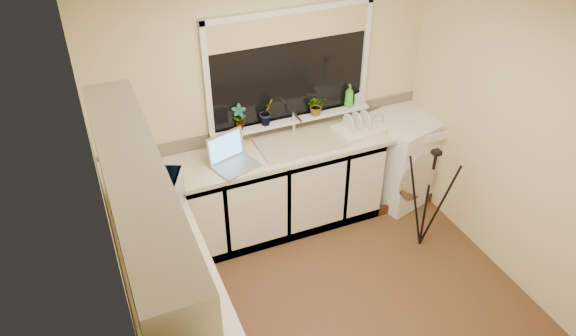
{
  "coord_description": "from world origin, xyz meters",
  "views": [
    {
      "loc": [
        -1.59,
        -2.69,
        3.6
      ],
      "look_at": [
        -0.21,
        0.55,
        1.15
      ],
      "focal_mm": 33.83,
      "sensor_mm": 36.0,
      "label": 1
    }
  ],
  "objects": [
    {
      "name": "laptop",
      "position": [
        -0.5,
        1.13,
        0.97
      ],
      "size": [
        0.45,
        0.41,
        0.28
      ],
      "rotation": [
        0.0,
        0.0,
        0.31
      ],
      "color": "#9999A0",
      "rests_on": "worktop_back"
    },
    {
      "name": "windowsill",
      "position": [
        0.2,
        1.43,
        1.04
      ],
      "size": [
        1.6,
        0.14,
        0.03
      ],
      "primitive_type": "cube",
      "color": "white",
      "rests_on": "wall_back"
    },
    {
      "name": "splashback_back",
      "position": [
        0.0,
        1.49,
        0.97
      ],
      "size": [
        3.2,
        0.02,
        0.14
      ],
      "primitive_type": "cube",
      "color": "beige",
      "rests_on": "wall_back"
    },
    {
      "name": "splashback_left",
      "position": [
        -1.59,
        -0.3,
        1.12
      ],
      "size": [
        0.02,
        2.4,
        0.45
      ],
      "primitive_type": "cube",
      "color": "beige",
      "rests_on": "wall_left"
    },
    {
      "name": "upper_cabinet",
      "position": [
        -1.44,
        -0.45,
        1.8
      ],
      "size": [
        0.28,
        1.9,
        0.7
      ],
      "primitive_type": "cube",
      "color": "silver",
      "rests_on": "wall_left"
    },
    {
      "name": "wall_back",
      "position": [
        0.0,
        1.5,
        1.23
      ],
      "size": [
        3.2,
        0.0,
        3.2
      ],
      "primitive_type": "plane",
      "rotation": [
        1.57,
        0.0,
        0.0
      ],
      "color": "beige",
      "rests_on": "ground"
    },
    {
      "name": "plant_b",
      "position": [
        -0.06,
        1.42,
        1.18
      ],
      "size": [
        0.17,
        0.16,
        0.26
      ],
      "primitive_type": "imported",
      "rotation": [
        0.0,
        0.0,
        0.35
      ],
      "color": "#999999",
      "rests_on": "windowsill"
    },
    {
      "name": "washing_machine",
      "position": [
        1.33,
        1.17,
        0.47
      ],
      "size": [
        0.8,
        0.78,
        0.93
      ],
      "primitive_type": "cube",
      "rotation": [
        0.0,
        0.0,
        0.26
      ],
      "color": "white",
      "rests_on": "floor"
    },
    {
      "name": "sink",
      "position": [
        0.2,
        1.2,
        0.91
      ],
      "size": [
        0.82,
        0.46,
        0.03
      ],
      "primitive_type": "cube",
      "color": "tan",
      "rests_on": "worktop_back"
    },
    {
      "name": "plant_a",
      "position": [
        -0.32,
        1.42,
        1.18
      ],
      "size": [
        0.15,
        0.12,
        0.25
      ],
      "primitive_type": "imported",
      "rotation": [
        0.0,
        0.0,
        -0.23
      ],
      "color": "#999999",
      "rests_on": "windowsill"
    },
    {
      "name": "soap_bottle_green",
      "position": [
        0.81,
        1.43,
        1.17
      ],
      "size": [
        0.11,
        0.11,
        0.23
      ],
      "primitive_type": "imported",
      "rotation": [
        0.0,
        0.0,
        -0.3
      ],
      "color": "green",
      "rests_on": "windowsill"
    },
    {
      "name": "steel_jar",
      "position": [
        -1.32,
        -0.23,
        0.96
      ],
      "size": [
        0.08,
        0.08,
        0.11
      ],
      "primitive_type": "cylinder",
      "color": "silver",
      "rests_on": "worktop_left"
    },
    {
      "name": "faucet",
      "position": [
        0.2,
        1.38,
        1.02
      ],
      "size": [
        0.03,
        0.03,
        0.24
      ],
      "primitive_type": "cylinder",
      "color": "silver",
      "rests_on": "worktop_back"
    },
    {
      "name": "wall_left",
      "position": [
        -1.6,
        0.0,
        1.23
      ],
      "size": [
        0.0,
        3.0,
        3.0
      ],
      "primitive_type": "plane",
      "rotation": [
        1.57,
        0.0,
        1.57
      ],
      "color": "beige",
      "rests_on": "ground"
    },
    {
      "name": "kettle",
      "position": [
        -1.19,
        0.51,
        1.01
      ],
      "size": [
        0.16,
        0.16,
        0.22
      ],
      "primitive_type": "cylinder",
      "color": "white",
      "rests_on": "worktop_left"
    },
    {
      "name": "microwave",
      "position": [
        -1.29,
        0.63,
        1.06
      ],
      "size": [
        0.59,
        0.69,
        0.32
      ],
      "primitive_type": "imported",
      "rotation": [
        0.0,
        0.0,
        1.15
      ],
      "color": "white",
      "rests_on": "worktop_left"
    },
    {
      "name": "floor",
      "position": [
        0.0,
        0.0,
        0.0
      ],
      "size": [
        3.2,
        3.2,
        0.0
      ],
      "primitive_type": "plane",
      "color": "brown",
      "rests_on": "ground"
    },
    {
      "name": "tripod",
      "position": [
        1.11,
        0.39,
        0.54
      ],
      "size": [
        0.63,
        0.63,
        1.07
      ],
      "primitive_type": null,
      "rotation": [
        0.0,
        0.0,
        -0.23
      ],
      "color": "black",
      "rests_on": "floor"
    },
    {
      "name": "dish_rack",
      "position": [
        0.77,
        1.15,
        0.93
      ],
      "size": [
        0.48,
        0.39,
        0.07
      ],
      "primitive_type": "cube",
      "rotation": [
        0.0,
        0.0,
        0.13
      ],
      "color": "white",
      "rests_on": "worktop_back"
    },
    {
      "name": "ceiling",
      "position": [
        0.0,
        0.0,
        2.45
      ],
      "size": [
        3.2,
        3.2,
        0.0
      ],
      "primitive_type": "plane",
      "rotation": [
        3.14,
        0.0,
        0.0
      ],
      "color": "white",
      "rests_on": "ground"
    },
    {
      "name": "wall_right",
      "position": [
        1.6,
        0.0,
        1.23
      ],
      "size": [
        0.0,
        3.0,
        3.0
      ],
      "primitive_type": "plane",
      "rotation": [
        1.57,
        0.0,
        -1.57
      ],
      "color": "beige",
      "rests_on": "ground"
    },
    {
      "name": "soap_bottle_clear",
      "position": [
        0.92,
        1.41,
        1.14
      ],
      "size": [
        0.1,
        0.1,
        0.17
      ],
      "primitive_type": "imported",
      "rotation": [
        0.0,
        0.0,
        0.31
      ],
      "color": "#999999",
      "rests_on": "windowsill"
    },
    {
      "name": "cup_back",
      "position": [
        1.05,
        1.24,
        0.94
      ],
      "size": [
        0.13,
        0.13,
        0.09
      ],
      "primitive_type": "imported",
      "rotation": [
        0.0,
        0.0,
        -0.26
      ],
      "color": "silver",
      "rests_on": "worktop_back"
    },
    {
      "name": "worktop_back",
      "position": [
        0.0,
        1.2,
        0.88
      ],
      "size": [
        3.2,
        0.6,
        0.04
      ],
      "primitive_type": "cube",
      "color": "beige",
      "rests_on": "base_cabinet_back"
    },
    {
      "name": "worktop_left",
      "position": [
        -1.3,
        -0.3,
        0.88
      ],
      "size": [
        0.6,
        2.4,
        0.04
      ],
      "primitive_type": "cube",
      "color": "beige",
      "rests_on": "base_cabinet_left"
    },
    {
      "name": "base_cabinet_back",
      "position": [
        -0.33,
        1.2,
        0.43
      ],
      "size": [
        2.55,
        0.6,
        0.86
      ],
      "primitive_type": "cube",
      "color": "silver",
      "rests_on": "floor"
    },
    {
      "name": "window_blind",
      "position": [
        0.2,
        1.46,
        1.92
      ],
      "size": [
        1.5,
        0.02,
        0.25
      ],
      "primitive_type": "cube",
      "color": "tan",
      "rests_on": "wall_back"
    },
    {
      "name": "window_glass",
      "position": [
        0.2,
        1.49,
        1.55
      ],
      "size": [
        1.5,
        0.02,
        1.0
      ],
      "primitive_type": "cube",
      "color": "black",
      "rests_on": "wall_back"
    },
    {
      "name": "plant_d",
      "position": [
        0.45,
        1.41,
        1.15
      ],
      "size": [
        0.2,
        0.18,
        0.2
      ],
      "primitive_type": "imported",
      "rotation": [
        0.0,
        0.0,
        -0.13
      ],
      "color": "#999999",
      "rests_on": "windowsill"
    }
  ]
}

